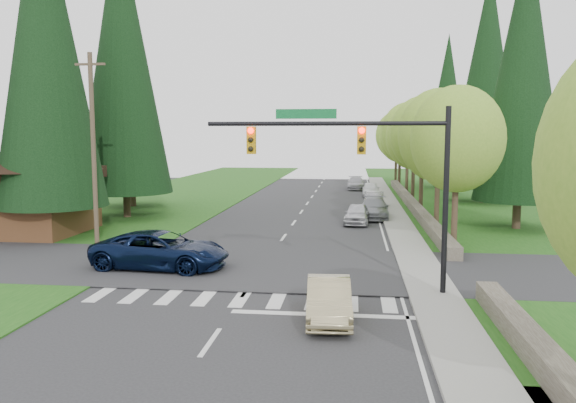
% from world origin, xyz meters
% --- Properties ---
extents(ground, '(120.00, 120.00, 0.00)m').
position_xyz_m(ground, '(0.00, 0.00, 0.00)').
color(ground, '#28282B').
rests_on(ground, ground).
extents(grass_east, '(14.00, 110.00, 0.06)m').
position_xyz_m(grass_east, '(13.00, 20.00, 0.03)').
color(grass_east, '#1B4E14').
rests_on(grass_east, ground).
extents(grass_west, '(14.00, 110.00, 0.06)m').
position_xyz_m(grass_west, '(-13.00, 20.00, 0.03)').
color(grass_west, '#1B4E14').
rests_on(grass_west, ground).
extents(cross_street, '(120.00, 8.00, 0.10)m').
position_xyz_m(cross_street, '(0.00, 8.00, 0.00)').
color(cross_street, '#28282B').
rests_on(cross_street, ground).
extents(sidewalk_east, '(1.80, 80.00, 0.13)m').
position_xyz_m(sidewalk_east, '(6.90, 22.00, 0.07)').
color(sidewalk_east, gray).
rests_on(sidewalk_east, ground).
extents(curb_east, '(0.20, 80.00, 0.13)m').
position_xyz_m(curb_east, '(6.05, 22.00, 0.07)').
color(curb_east, gray).
rests_on(curb_east, ground).
extents(stone_wall_south, '(0.70, 14.00, 0.70)m').
position_xyz_m(stone_wall_south, '(8.60, -3.00, 0.35)').
color(stone_wall_south, '#4C4438').
rests_on(stone_wall_south, ground).
extents(stone_wall_north, '(0.70, 40.00, 0.70)m').
position_xyz_m(stone_wall_north, '(8.60, 30.00, 0.35)').
color(stone_wall_north, '#4C4438').
rests_on(stone_wall_north, ground).
extents(traffic_signal, '(8.70, 0.37, 6.80)m').
position_xyz_m(traffic_signal, '(4.37, 4.50, 4.98)').
color(traffic_signal, black).
rests_on(traffic_signal, ground).
extents(brown_building, '(8.40, 8.40, 5.40)m').
position_xyz_m(brown_building, '(-15.00, 15.00, 3.14)').
color(brown_building, '#4C2D19').
rests_on(brown_building, ground).
extents(utility_pole, '(1.60, 0.24, 10.00)m').
position_xyz_m(utility_pole, '(-9.50, 12.00, 5.14)').
color(utility_pole, '#473828').
rests_on(utility_pole, ground).
extents(decid_tree_0, '(4.80, 4.80, 8.37)m').
position_xyz_m(decid_tree_0, '(9.20, 14.00, 5.60)').
color(decid_tree_0, '#38281C').
rests_on(decid_tree_0, ground).
extents(decid_tree_1, '(5.20, 5.20, 8.80)m').
position_xyz_m(decid_tree_1, '(9.30, 21.00, 5.80)').
color(decid_tree_1, '#38281C').
rests_on(decid_tree_1, ground).
extents(decid_tree_2, '(5.00, 5.00, 8.82)m').
position_xyz_m(decid_tree_2, '(9.10, 28.00, 5.93)').
color(decid_tree_2, '#38281C').
rests_on(decid_tree_2, ground).
extents(decid_tree_3, '(5.00, 5.00, 8.55)m').
position_xyz_m(decid_tree_3, '(9.20, 35.00, 5.66)').
color(decid_tree_3, '#38281C').
rests_on(decid_tree_3, ground).
extents(decid_tree_4, '(5.40, 5.40, 9.18)m').
position_xyz_m(decid_tree_4, '(9.30, 42.00, 6.06)').
color(decid_tree_4, '#38281C').
rests_on(decid_tree_4, ground).
extents(decid_tree_5, '(4.80, 4.80, 8.30)m').
position_xyz_m(decid_tree_5, '(9.10, 49.00, 5.53)').
color(decid_tree_5, '#38281C').
rests_on(decid_tree_5, ground).
extents(decid_tree_6, '(5.20, 5.20, 8.86)m').
position_xyz_m(decid_tree_6, '(9.20, 56.00, 5.86)').
color(decid_tree_6, '#38281C').
rests_on(decid_tree_6, ground).
extents(conifer_w_a, '(6.12, 6.12, 19.80)m').
position_xyz_m(conifer_w_a, '(-13.00, 14.00, 10.79)').
color(conifer_w_a, '#38281C').
rests_on(conifer_w_a, ground).
extents(conifer_w_b, '(5.44, 5.44, 17.80)m').
position_xyz_m(conifer_w_b, '(-16.00, 18.00, 9.79)').
color(conifer_w_b, '#38281C').
rests_on(conifer_w_b, ground).
extents(conifer_w_c, '(6.46, 6.46, 20.80)m').
position_xyz_m(conifer_w_c, '(-12.00, 22.00, 11.29)').
color(conifer_w_c, '#38281C').
rests_on(conifer_w_c, ground).
extents(conifer_w_e, '(5.78, 5.78, 18.80)m').
position_xyz_m(conifer_w_e, '(-14.00, 28.00, 10.29)').
color(conifer_w_e, '#38281C').
rests_on(conifer_w_e, ground).
extents(conifer_e_a, '(5.44, 5.44, 17.80)m').
position_xyz_m(conifer_e_a, '(14.00, 20.00, 9.79)').
color(conifer_e_a, '#38281C').
rests_on(conifer_e_a, ground).
extents(conifer_e_b, '(6.12, 6.12, 19.80)m').
position_xyz_m(conifer_e_b, '(15.00, 34.00, 10.79)').
color(conifer_e_b, '#38281C').
rests_on(conifer_e_b, ground).
extents(conifer_e_c, '(5.10, 5.10, 16.80)m').
position_xyz_m(conifer_e_c, '(14.00, 48.00, 9.29)').
color(conifer_e_c, '#38281C').
rests_on(conifer_e_c, ground).
extents(sedan_champagne, '(1.59, 3.96, 1.28)m').
position_xyz_m(sedan_champagne, '(3.21, 1.37, 0.64)').
color(sedan_champagne, tan).
rests_on(sedan_champagne, ground).
extents(suv_navy, '(6.12, 3.23, 1.64)m').
position_xyz_m(suv_navy, '(-4.36, 7.37, 0.82)').
color(suv_navy, black).
rests_on(suv_navy, ground).
extents(parked_car_a, '(1.86, 4.02, 1.33)m').
position_xyz_m(parked_car_a, '(4.20, 21.03, 0.67)').
color(parked_car_a, silver).
rests_on(parked_car_a, ground).
extents(parked_car_b, '(2.13, 4.89, 1.40)m').
position_xyz_m(parked_car_b, '(5.42, 23.76, 0.70)').
color(parked_car_b, gray).
rests_on(parked_car_b, ground).
extents(parked_car_c, '(1.70, 4.02, 1.29)m').
position_xyz_m(parked_car_c, '(5.60, 29.62, 0.64)').
color(parked_car_c, '#A1A0A5').
rests_on(parked_car_c, ground).
extents(parked_car_d, '(1.61, 3.97, 1.35)m').
position_xyz_m(parked_car_d, '(5.60, 38.50, 0.68)').
color(parked_car_d, white).
rests_on(parked_car_d, ground).
extents(parked_car_e, '(1.96, 4.65, 1.34)m').
position_xyz_m(parked_car_e, '(4.20, 45.38, 0.67)').
color(parked_car_e, '#9FA0A4').
rests_on(parked_car_e, ground).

